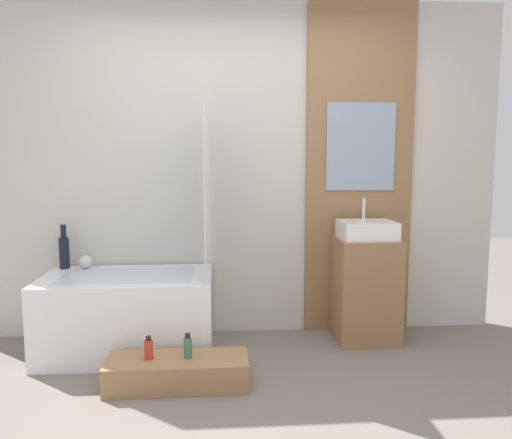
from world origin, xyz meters
name	(u,v)px	position (x,y,z in m)	size (l,w,h in m)	color
ground_plane	(248,436)	(0.00, 0.00, 0.00)	(12.00, 12.00, 0.00)	slate
wall_tiled_back	(235,170)	(0.00, 1.58, 1.30)	(4.20, 0.06, 2.60)	beige
wall_wood_accent	(359,169)	(0.98, 1.53, 1.31)	(0.85, 0.04, 2.60)	#8E6642
bathtub	(128,314)	(-0.79, 1.17, 0.28)	(1.19, 0.71, 0.56)	white
glass_shower_screen	(206,191)	(-0.22, 1.14, 1.16)	(0.01, 0.60, 1.20)	silver
wooden_step_bench	(178,372)	(-0.40, 0.60, 0.09)	(0.86, 0.33, 0.17)	#997047
vanity_cabinet	(365,289)	(0.98, 1.29, 0.40)	(0.46, 0.44, 0.79)	#8E6642
sink	(367,230)	(0.98, 1.29, 0.86)	(0.40, 0.34, 0.30)	white
vase_tall_dark	(64,251)	(-1.30, 1.44, 0.70)	(0.07, 0.07, 0.33)	black
vase_round_light	(86,262)	(-1.14, 1.43, 0.61)	(0.10, 0.10, 0.10)	silver
bottle_soap_primary	(149,349)	(-0.57, 0.60, 0.24)	(0.05, 0.05, 0.14)	red
bottle_soap_secondary	(188,347)	(-0.33, 0.60, 0.24)	(0.05, 0.05, 0.16)	#38704C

